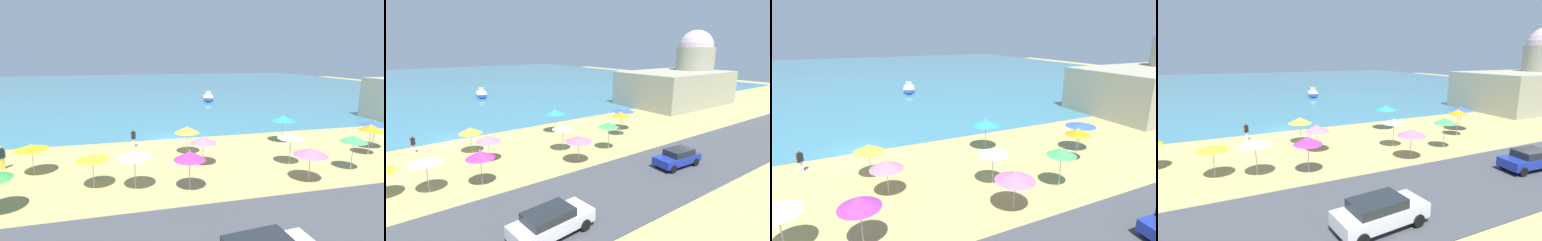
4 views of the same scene
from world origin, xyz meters
TOP-DOWN VIEW (x-y plane):
  - ground_plane at (0.00, 0.00)m, footprint 160.00×160.00m
  - sea at (0.00, 55.00)m, footprint 150.00×110.00m
  - coastal_road at (0.00, -18.00)m, footprint 80.00×8.00m
  - beach_umbrella_1 at (0.95, -7.82)m, footprint 2.05×2.05m
  - beach_umbrella_2 at (-4.34, -10.97)m, footprint 2.09×2.09m
  - beach_umbrella_3 at (17.06, -7.37)m, footprint 2.43×2.43m
  - beach_umbrella_4 at (7.42, -9.34)m, footprint 1.99×1.99m
  - beach_umbrella_7 at (0.37, -4.87)m, footprint 2.08×2.08m
  - beach_umbrella_8 at (15.09, -8.96)m, footprint 1.85×1.85m
  - beach_umbrella_9 at (-1.09, -11.94)m, footprint 1.98×1.98m
  - beach_umbrella_10 at (11.11, -11.51)m, footprint 1.85×1.85m
  - beach_umbrella_11 at (6.92, -12.49)m, footprint 2.24×2.24m
  - beach_umbrella_12 at (10.09, -3.67)m, footprint 2.36×2.36m
  - bather_0 at (-3.98, -2.01)m, footprint 0.46×0.40m
  - parked_car_0 at (-0.18, -19.82)m, footprint 4.59×2.17m
  - parked_car_1 at (12.77, -17.96)m, footprint 4.01×2.02m
  - skiff_nearshore at (11.45, 25.18)m, footprint 3.07×5.65m
  - harbor_fortress at (37.16, -0.77)m, footprint 17.02×11.95m

SIDE VIEW (x-z plane):
  - ground_plane at x=0.00m, z-range 0.00..0.00m
  - sea at x=0.00m, z-range 0.00..0.05m
  - coastal_road at x=0.00m, z-range 0.00..0.06m
  - skiff_nearshore at x=11.45m, z-range -0.33..1.30m
  - parked_car_1 at x=12.77m, z-range 0.11..1.51m
  - parked_car_0 at x=-0.18m, z-range 0.11..1.58m
  - bather_0 at x=-3.98m, z-range 0.10..1.79m
  - beach_umbrella_1 at x=0.95m, z-range 0.82..3.13m
  - beach_umbrella_11 at x=6.92m, z-range 0.87..3.23m
  - beach_umbrella_7 at x=0.37m, z-range 0.89..3.31m
  - beach_umbrella_4 at x=7.42m, z-range 0.99..3.50m
  - beach_umbrella_9 at x=-1.09m, z-range 0.96..3.57m
  - beach_umbrella_2 at x=-4.34m, z-range 1.01..3.56m
  - beach_umbrella_3 at x=17.06m, z-range 1.02..3.57m
  - beach_umbrella_12 at x=10.09m, z-range 1.01..3.69m
  - beach_umbrella_8 at x=15.09m, z-range 1.03..3.73m
  - beach_umbrella_10 at x=11.11m, z-range 1.03..3.73m
  - harbor_fortress at x=37.16m, z-range -2.19..9.93m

